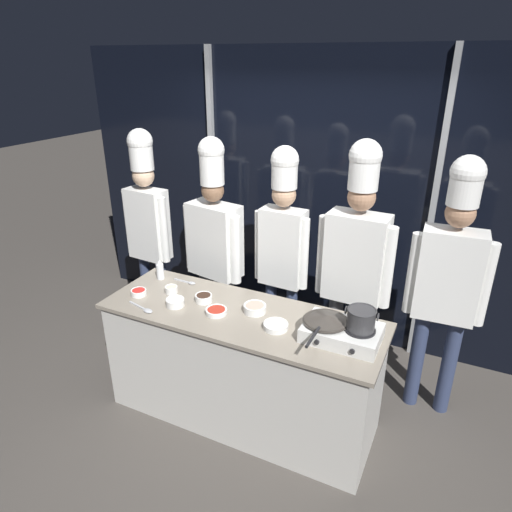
{
  "coord_description": "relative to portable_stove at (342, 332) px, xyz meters",
  "views": [
    {
      "loc": [
        1.32,
        -2.48,
        2.6
      ],
      "look_at": [
        0.0,
        0.25,
        1.27
      ],
      "focal_mm": 32.0,
      "sensor_mm": 36.0,
      "label": 1
    }
  ],
  "objects": [
    {
      "name": "ground_plane",
      "position": [
        -0.74,
        -0.0,
        -0.97
      ],
      "size": [
        24.0,
        24.0,
        0.0
      ],
      "primitive_type": "plane",
      "color": "#47423D"
    },
    {
      "name": "window_wall_back",
      "position": [
        -0.74,
        1.48,
        0.38
      ],
      "size": [
        5.02,
        0.09,
        2.7
      ],
      "color": "black",
      "rests_on": "ground_plane"
    },
    {
      "name": "demo_counter",
      "position": [
        -0.74,
        -0.0,
        -0.51
      ],
      "size": [
        2.06,
        0.71,
        0.92
      ],
      "color": "beige",
      "rests_on": "ground_plane"
    },
    {
      "name": "portable_stove",
      "position": [
        0.0,
        0.0,
        0.0
      ],
      "size": [
        0.49,
        0.34,
        0.11
      ],
      "color": "silver",
      "rests_on": "demo_counter"
    },
    {
      "name": "frying_pan",
      "position": [
        -0.11,
        -0.0,
        0.08
      ],
      "size": [
        0.3,
        0.53,
        0.04
      ],
      "color": "#38332D",
      "rests_on": "portable_stove"
    },
    {
      "name": "stock_pot",
      "position": [
        0.11,
        0.0,
        0.13
      ],
      "size": [
        0.21,
        0.18,
        0.14
      ],
      "color": "#333335",
      "rests_on": "portable_stove"
    },
    {
      "name": "squeeze_bottle_clear",
      "position": [
        -1.59,
        0.21,
        0.03
      ],
      "size": [
        0.06,
        0.06,
        0.17
      ],
      "color": "white",
      "rests_on": "demo_counter"
    },
    {
      "name": "prep_bowl_noodles",
      "position": [
        -1.36,
        0.04,
        -0.02
      ],
      "size": [
        0.1,
        0.1,
        0.06
      ],
      "color": "white",
      "rests_on": "demo_counter"
    },
    {
      "name": "prep_bowl_shrimp",
      "position": [
        -0.66,
        0.06,
        -0.02
      ],
      "size": [
        0.17,
        0.17,
        0.06
      ],
      "color": "white",
      "rests_on": "demo_counter"
    },
    {
      "name": "prep_bowl_soy_glaze",
      "position": [
        -1.07,
        0.03,
        -0.02
      ],
      "size": [
        0.13,
        0.13,
        0.06
      ],
      "color": "white",
      "rests_on": "demo_counter"
    },
    {
      "name": "prep_bowl_garlic",
      "position": [
        -1.22,
        -0.11,
        -0.02
      ],
      "size": [
        0.14,
        0.14,
        0.06
      ],
      "color": "white",
      "rests_on": "demo_counter"
    },
    {
      "name": "prep_bowl_chili_flakes",
      "position": [
        -0.89,
        -0.08,
        -0.03
      ],
      "size": [
        0.16,
        0.16,
        0.04
      ],
      "color": "white",
      "rests_on": "demo_counter"
    },
    {
      "name": "prep_bowl_bell_pepper",
      "position": [
        -1.57,
        -0.1,
        -0.03
      ],
      "size": [
        0.12,
        0.12,
        0.04
      ],
      "color": "white",
      "rests_on": "demo_counter"
    },
    {
      "name": "prep_bowl_bean_sprouts",
      "position": [
        -0.43,
        -0.07,
        -0.03
      ],
      "size": [
        0.17,
        0.17,
        0.04
      ],
      "color": "white",
      "rests_on": "demo_counter"
    },
    {
      "name": "serving_spoon_slotted",
      "position": [
        -1.34,
        0.24,
        -0.04
      ],
      "size": [
        0.2,
        0.04,
        0.02
      ],
      "color": "#B2B5BA",
      "rests_on": "demo_counter"
    },
    {
      "name": "serving_spoon_solid",
      "position": [
        -1.38,
        -0.26,
        -0.04
      ],
      "size": [
        0.25,
        0.09,
        0.02
      ],
      "color": "#B2B5BA",
      "rests_on": "demo_counter"
    },
    {
      "name": "chef_head",
      "position": [
        -2.07,
        0.69,
        0.26
      ],
      "size": [
        0.5,
        0.23,
        2.03
      ],
      "rotation": [
        0.0,
        0.0,
        3.07
      ],
      "color": "#2D3856",
      "rests_on": "ground_plane"
    },
    {
      "name": "chef_sous",
      "position": [
        -1.35,
        0.69,
        0.17
      ],
      "size": [
        0.6,
        0.32,
        2.01
      ],
      "rotation": [
        0.0,
        0.0,
        2.96
      ],
      "color": "#4C4C51",
      "rests_on": "ground_plane"
    },
    {
      "name": "chef_line",
      "position": [
        -0.74,
        0.75,
        0.24
      ],
      "size": [
        0.48,
        0.22,
        1.98
      ],
      "rotation": [
        0.0,
        0.0,
        3.09
      ],
      "color": "#2D3856",
      "rests_on": "ground_plane"
    },
    {
      "name": "chef_pastry",
      "position": [
        -0.11,
        0.69,
        0.25
      ],
      "size": [
        0.59,
        0.26,
        2.08
      ],
      "rotation": [
        0.0,
        0.0,
        3.09
      ],
      "color": "#4C4C51",
      "rests_on": "ground_plane"
    },
    {
      "name": "chef_apprentice",
      "position": [
        0.55,
        0.73,
        0.23
      ],
      "size": [
        0.56,
        0.24,
        2.02
      ],
      "rotation": [
        0.0,
        0.0,
        3.2
      ],
      "color": "#2D3856",
      "rests_on": "ground_plane"
    }
  ]
}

